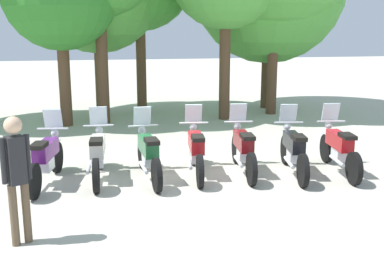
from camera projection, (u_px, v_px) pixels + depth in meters
name	position (u px, v px, depth m)	size (l,w,h in m)	color
ground_plane	(197.00, 176.00, 9.22)	(80.00, 80.00, 0.00)	#BCB7A8
motorcycle_0	(46.00, 158.00, 8.68)	(0.74, 2.17, 1.37)	black
motorcycle_1	(98.00, 153.00, 8.98)	(0.62, 2.19, 1.37)	black
motorcycle_2	(148.00, 153.00, 8.98)	(0.62, 2.19, 1.37)	black
motorcycle_3	(196.00, 150.00, 9.25)	(0.67, 2.18, 1.37)	black
motorcycle_4	(243.00, 148.00, 9.37)	(0.66, 2.18, 1.37)	black
motorcycle_5	(293.00, 149.00, 9.29)	(0.75, 2.16, 1.37)	black
motorcycle_6	(339.00, 148.00, 9.41)	(0.71, 2.18, 1.37)	black
person_0	(17.00, 170.00, 6.08)	(0.39, 0.32, 1.79)	brown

